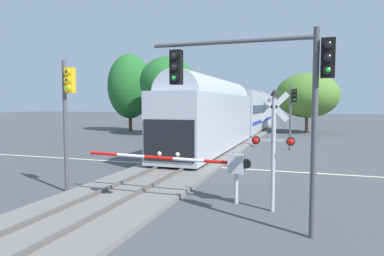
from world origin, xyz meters
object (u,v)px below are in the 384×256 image
at_px(traffic_signal_near_right, 264,81).
at_px(elm_centre_background, 307,95).
at_px(traffic_signal_far_side, 292,107).
at_px(commuter_train, 237,111).
at_px(crossing_gate_near, 214,163).
at_px(traffic_signal_median, 67,104).
at_px(oak_behind_train, 168,83).
at_px(pine_left_background, 130,86).
at_px(crossing_signal_mast, 273,137).

relative_size(traffic_signal_near_right, elm_centre_background, 0.74).
height_order(traffic_signal_near_right, elm_centre_background, elm_centre_background).
bearing_deg(traffic_signal_far_side, commuter_train, 128.85).
relative_size(crossing_gate_near, traffic_signal_far_side, 1.33).
relative_size(commuter_train, traffic_signal_median, 7.34).
bearing_deg(crossing_gate_near, commuter_train, 98.92).
height_order(commuter_train, crossing_gate_near, commuter_train).
distance_m(traffic_signal_median, oak_behind_train, 24.68).
relative_size(commuter_train, traffic_signal_near_right, 7.01).
bearing_deg(elm_centre_background, commuter_train, -123.94).
relative_size(traffic_signal_far_side, pine_left_background, 0.50).
xyz_separation_m(commuter_train, crossing_gate_near, (3.45, -22.00, -1.39)).
bearing_deg(oak_behind_train, elm_centre_background, 30.35).
height_order(traffic_signal_near_right, oak_behind_train, oak_behind_train).
distance_m(traffic_signal_median, traffic_signal_near_right, 8.15).
distance_m(crossing_signal_mast, oak_behind_train, 27.69).
height_order(oak_behind_train, elm_centre_background, oak_behind_train).
bearing_deg(crossing_gate_near, crossing_signal_mast, -14.67).
bearing_deg(traffic_signal_median, crossing_signal_mast, 0.21).
relative_size(commuter_train, crossing_gate_near, 5.87).
relative_size(traffic_signal_far_side, elm_centre_background, 0.66).
height_order(traffic_signal_far_side, pine_left_background, pine_left_background).
bearing_deg(elm_centre_background, traffic_signal_median, -105.59).
xyz_separation_m(crossing_gate_near, crossing_signal_mast, (2.14, -0.56, 1.06)).
relative_size(crossing_signal_mast, traffic_signal_near_right, 0.73).
xyz_separation_m(traffic_signal_median, traffic_signal_far_side, (8.00, 15.63, -0.21)).
bearing_deg(traffic_signal_median, commuter_train, 83.94).
xyz_separation_m(traffic_signal_median, oak_behind_train, (-5.59, 23.93, 2.31)).
xyz_separation_m(commuter_train, traffic_signal_near_right, (5.50, -24.52, 1.39)).
distance_m(crossing_gate_near, crossing_signal_mast, 2.46).
xyz_separation_m(commuter_train, elm_centre_background, (6.67, 9.92, 1.77)).
xyz_separation_m(crossing_signal_mast, pine_left_background, (-20.59, 28.22, 3.30)).
bearing_deg(traffic_signal_far_side, pine_left_background, 148.52).
bearing_deg(pine_left_background, crossing_gate_near, -56.29).
bearing_deg(pine_left_background, crossing_signal_mast, -53.88).
xyz_separation_m(traffic_signal_far_side, oak_behind_train, (-13.59, 8.30, 2.51)).
height_order(traffic_signal_far_side, elm_centre_background, elm_centre_background).
xyz_separation_m(crossing_gate_near, pine_left_background, (-18.45, 27.65, 4.37)).
relative_size(crossing_gate_near, crossing_signal_mast, 1.63).
distance_m(traffic_signal_median, elm_centre_background, 33.76).
xyz_separation_m(crossing_gate_near, oak_behind_train, (-11.44, 23.34, 4.44)).
relative_size(commuter_train, pine_left_background, 3.91).
distance_m(traffic_signal_median, traffic_signal_far_side, 17.56).
height_order(commuter_train, traffic_signal_near_right, traffic_signal_near_right).
xyz_separation_m(commuter_train, traffic_signal_median, (-2.40, -22.59, 0.75)).
bearing_deg(commuter_train, elm_centre_background, 56.06).
relative_size(traffic_signal_median, traffic_signal_near_right, 0.96).
height_order(commuter_train, pine_left_background, pine_left_background).
bearing_deg(crossing_signal_mast, traffic_signal_near_right, -92.99).
xyz_separation_m(traffic_signal_median, pine_left_background, (-12.60, 28.24, 2.23)).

